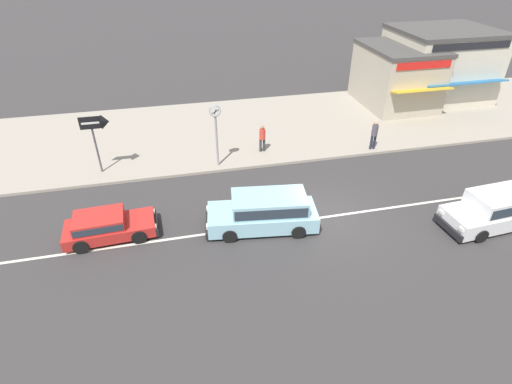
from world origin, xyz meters
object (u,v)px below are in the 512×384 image
object	(u,v)px
minivan_pale_blue_0	(265,211)
minivan_white_1	(501,207)
arrow_signboard	(102,125)
shopfront_corner_warung	(397,76)
hatchback_red_2	(106,225)
shopfront_mid_block	(439,64)
street_clock	(216,123)
pedestrian_near_clock	(374,133)
pedestrian_mid_kerb	(262,137)

from	to	relation	value
minivan_pale_blue_0	minivan_white_1	xyz separation A→B (m)	(9.80, -2.00, -0.00)
arrow_signboard	shopfront_corner_warung	xyz separation A→B (m)	(19.09, 5.56, -0.55)
hatchback_red_2	arrow_signboard	distance (m)	5.78
minivan_pale_blue_0	minivan_white_1	bearing A→B (deg)	-11.52
arrow_signboard	shopfront_mid_block	size ratio (longest dim) A/B	0.45
minivan_white_1	street_clock	xyz separation A→B (m)	(-11.02, 7.53, 1.73)
minivan_white_1	pedestrian_near_clock	size ratio (longest dim) A/B	2.83
minivan_pale_blue_0	street_clock	distance (m)	5.92
street_clock	shopfront_mid_block	xyz separation A→B (m)	(17.20, 6.83, 0.01)
minivan_white_1	pedestrian_near_clock	distance (m)	7.74
arrow_signboard	street_clock	bearing A→B (deg)	-6.62
shopfront_corner_warung	pedestrian_near_clock	bearing A→B (deg)	-126.74
minivan_pale_blue_0	pedestrian_mid_kerb	world-z (taller)	pedestrian_mid_kerb
minivan_pale_blue_0	street_clock	size ratio (longest dim) A/B	1.46
minivan_pale_blue_0	shopfront_corner_warung	size ratio (longest dim) A/B	0.76
minivan_white_1	arrow_signboard	size ratio (longest dim) A/B	1.56
minivan_white_1	hatchback_red_2	xyz separation A→B (m)	(-16.30, 2.80, -0.26)
shopfront_mid_block	hatchback_red_2	bearing A→B (deg)	-152.80
arrow_signboard	shopfront_mid_block	distance (m)	23.52
pedestrian_mid_kerb	shopfront_corner_warung	xyz separation A→B (m)	(10.92, 5.16, 1.13)
minivan_pale_blue_0	street_clock	world-z (taller)	street_clock
hatchback_red_2	street_clock	size ratio (longest dim) A/B	1.13
minivan_white_1	street_clock	world-z (taller)	street_clock
street_clock	shopfront_corner_warung	xyz separation A→B (m)	(13.60, 6.20, -0.39)
pedestrian_near_clock	pedestrian_mid_kerb	distance (m)	6.32
shopfront_corner_warung	pedestrian_mid_kerb	bearing A→B (deg)	-154.70
hatchback_red_2	arrow_signboard	size ratio (longest dim) A/B	1.22
hatchback_red_2	pedestrian_near_clock	distance (m)	14.94
pedestrian_near_clock	shopfront_corner_warung	xyz separation A→B (m)	(4.70, 6.29, 1.04)
street_clock	shopfront_mid_block	distance (m)	18.51
minivan_pale_blue_0	arrow_signboard	bearing A→B (deg)	137.37
pedestrian_mid_kerb	shopfront_mid_block	distance (m)	15.70
pedestrian_near_clock	shopfront_mid_block	bearing A→B (deg)	39.82
street_clock	arrow_signboard	xyz separation A→B (m)	(-5.49, 0.64, 0.15)
hatchback_red_2	street_clock	bearing A→B (deg)	41.84
pedestrian_near_clock	minivan_white_1	bearing A→B (deg)	-74.14
hatchback_red_2	street_clock	world-z (taller)	street_clock
arrow_signboard	pedestrian_near_clock	bearing A→B (deg)	-2.90
street_clock	arrow_signboard	distance (m)	5.53
hatchback_red_2	pedestrian_mid_kerb	world-z (taller)	pedestrian_mid_kerb
pedestrian_near_clock	shopfront_mid_block	distance (m)	10.90
street_clock	pedestrian_near_clock	xyz separation A→B (m)	(8.90, -0.09, -1.43)
minivan_pale_blue_0	shopfront_mid_block	distance (m)	20.28
hatchback_red_2	pedestrian_mid_kerb	xyz separation A→B (m)	(7.97, 5.77, 0.46)
shopfront_corner_warung	hatchback_red_2	bearing A→B (deg)	-149.94
shopfront_mid_block	arrow_signboard	bearing A→B (deg)	-164.74
street_clock	pedestrian_mid_kerb	xyz separation A→B (m)	(2.68, 1.04, -1.53)
hatchback_red_2	pedestrian_near_clock	bearing A→B (deg)	18.11
arrow_signboard	pedestrian_mid_kerb	size ratio (longest dim) A/B	1.98
arrow_signboard	pedestrian_near_clock	size ratio (longest dim) A/B	1.81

